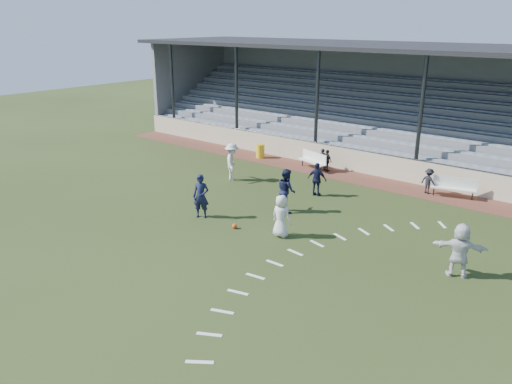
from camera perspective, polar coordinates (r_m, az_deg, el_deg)
ground at (r=18.96m, az=-4.78°, el=-5.64°), size 90.00×90.00×0.00m
cinder_track at (r=27.00m, az=10.75°, el=1.73°), size 34.00×2.00×0.02m
retaining_wall at (r=27.73m, az=11.87°, el=3.38°), size 34.00×0.18×1.20m
bench_left at (r=27.95m, az=6.58°, el=3.76°), size 2.03×1.06×0.95m
bench_right at (r=25.06m, az=21.75°, el=0.69°), size 2.03×1.00×0.95m
trash_bin at (r=30.15m, az=0.50°, el=4.71°), size 0.51×0.51×0.82m
football at (r=20.00m, az=-2.48°, el=-3.92°), size 0.20×0.20×0.20m
player_white_lead at (r=19.03m, az=2.89°, el=-2.76°), size 0.83×0.56×1.67m
player_navy_lead at (r=20.94m, az=-6.31°, el=-0.49°), size 0.81×0.73×1.87m
player_navy_mid at (r=21.58m, az=3.50°, el=0.22°), size 1.16×1.11×1.89m
player_white_wing at (r=25.77m, az=-2.76°, el=3.45°), size 1.36×1.44×1.95m
player_navy_wing at (r=23.64m, az=6.99°, el=1.43°), size 0.99×0.54×1.60m
player_white_back at (r=17.38m, az=22.28°, el=-6.17°), size 1.78×1.11×1.83m
sub_left_near at (r=27.83m, az=7.61°, el=3.74°), size 0.48×0.36×1.21m
sub_left_far at (r=27.59m, az=8.13°, el=3.57°), size 0.76×0.51×1.20m
sub_right at (r=25.16m, az=19.13°, el=1.20°), size 0.89×0.65×1.23m
grandstand at (r=31.55m, az=16.09°, el=7.92°), size 34.60×9.00×6.61m
penalty_arc at (r=16.65m, az=5.70°, el=-9.35°), size 3.89×14.63×0.01m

